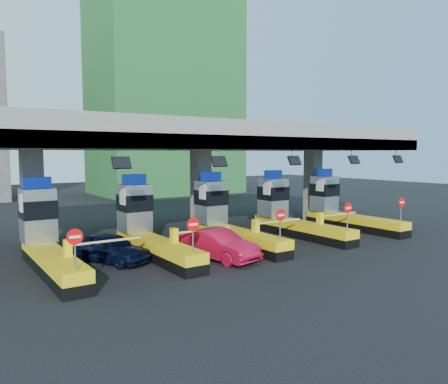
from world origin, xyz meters
TOP-DOWN VIEW (x-y plane):
  - ground at (0.00, 0.00)m, footprint 120.00×120.00m
  - toll_canopy at (0.00, 2.87)m, footprint 28.00×12.09m
  - toll_lane_far_left at (-10.00, 0.28)m, footprint 4.43×8.00m
  - toll_lane_left at (-5.00, 0.28)m, footprint 4.43×8.00m
  - toll_lane_center at (0.00, 0.28)m, footprint 4.43×8.00m
  - toll_lane_right at (5.00, 0.28)m, footprint 4.43×8.00m
  - toll_lane_far_right at (10.00, 0.28)m, footprint 4.43×8.00m
  - bg_building_scaffold at (12.00, 32.00)m, footprint 18.00×12.00m
  - van at (-7.17, -0.36)m, footprint 3.32×4.55m
  - red_car at (-2.56, -2.82)m, footprint 2.58×4.84m

SIDE VIEW (x-z plane):
  - ground at x=0.00m, z-range 0.00..0.00m
  - van at x=-7.17m, z-range 0.00..1.44m
  - red_car at x=-2.56m, z-range 0.00..1.51m
  - toll_lane_far_left at x=-10.00m, z-range -0.68..3.47m
  - toll_lane_left at x=-5.00m, z-range -0.68..3.47m
  - toll_lane_center at x=0.00m, z-range -0.68..3.47m
  - toll_lane_right at x=5.00m, z-range -0.68..3.47m
  - toll_lane_far_right at x=10.00m, z-range -0.68..3.47m
  - toll_canopy at x=0.00m, z-range 2.63..9.63m
  - bg_building_scaffold at x=12.00m, z-range 0.00..28.00m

